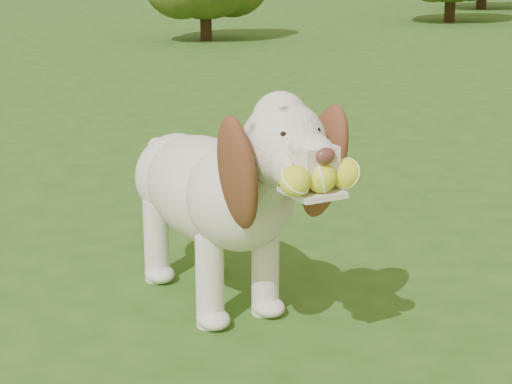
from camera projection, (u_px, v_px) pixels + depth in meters
name	position (u px, v px, depth m)	size (l,w,h in m)	color
ground	(299.00, 249.00, 3.74)	(80.00, 80.00, 0.00)	#274F16
dog	(220.00, 186.00, 3.02)	(0.58, 1.32, 0.86)	silver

